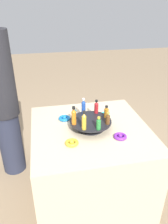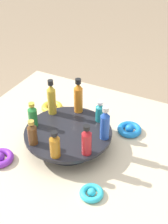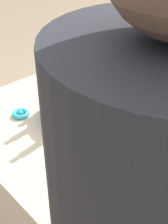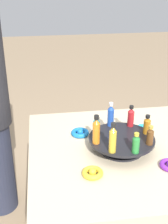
% 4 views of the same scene
% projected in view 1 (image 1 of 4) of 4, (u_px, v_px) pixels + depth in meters
% --- Properties ---
extents(ground_plane, '(12.00, 12.00, 0.00)m').
position_uv_depth(ground_plane, '(89.00, 193.00, 2.03)').
color(ground_plane, '#997F60').
extents(party_table, '(0.91, 0.91, 0.71)m').
position_uv_depth(party_table, '(90.00, 163.00, 1.87)').
color(party_table, beige).
rests_on(party_table, ground_plane).
extents(display_stand, '(0.32, 0.32, 0.07)m').
position_uv_depth(display_stand, '(90.00, 123.00, 1.68)').
color(display_stand, black).
rests_on(display_stand, party_table).
extents(bottle_blue, '(0.03, 0.03, 0.13)m').
position_uv_depth(bottle_blue, '(84.00, 106.00, 1.76)').
color(bottle_blue, '#234CAD').
rests_on(bottle_blue, display_stand).
extents(bottle_teal, '(0.03, 0.03, 0.09)m').
position_uv_depth(bottle_teal, '(74.00, 113.00, 1.70)').
color(bottle_teal, teal).
rests_on(bottle_teal, display_stand).
extents(bottle_orange, '(0.03, 0.03, 0.14)m').
position_uv_depth(bottle_orange, '(74.00, 116.00, 1.59)').
color(bottle_orange, orange).
rests_on(bottle_orange, display_stand).
extents(bottle_gold, '(0.03, 0.03, 0.15)m').
position_uv_depth(bottle_gold, '(84.00, 121.00, 1.53)').
color(bottle_gold, gold).
rests_on(bottle_gold, display_stand).
extents(bottle_green, '(0.03, 0.03, 0.10)m').
position_uv_depth(bottle_green, '(99.00, 124.00, 1.54)').
color(bottle_green, '#288438').
rests_on(bottle_green, display_stand).
extents(bottle_brown, '(0.03, 0.03, 0.10)m').
position_uv_depth(bottle_brown, '(108.00, 119.00, 1.61)').
color(bottle_brown, brown).
rests_on(bottle_brown, display_stand).
extents(bottle_amber, '(0.03, 0.03, 0.10)m').
position_uv_depth(bottle_amber, '(106.00, 112.00, 1.70)').
color(bottle_amber, '#AD6B19').
rests_on(bottle_amber, display_stand).
extents(bottle_red, '(0.03, 0.03, 0.11)m').
position_uv_depth(bottle_red, '(96.00, 107.00, 1.76)').
color(bottle_red, '#B21E23').
rests_on(bottle_red, display_stand).
extents(ribbon_bow_teal, '(0.08, 0.08, 0.03)m').
position_uv_depth(ribbon_bow_teal, '(105.00, 114.00, 1.89)').
color(ribbon_bow_teal, '#2DB7CC').
rests_on(ribbon_bow_teal, party_table).
extents(ribbon_bow_blue, '(0.10, 0.10, 0.03)m').
position_uv_depth(ribbon_bow_blue, '(64.00, 118.00, 1.82)').
color(ribbon_bow_blue, blue).
rests_on(ribbon_bow_blue, party_table).
extents(ribbon_bow_gold, '(0.09, 0.09, 0.03)m').
position_uv_depth(ribbon_bow_gold, '(72.00, 143.00, 1.51)').
color(ribbon_bow_gold, gold).
rests_on(ribbon_bow_gold, party_table).
extents(ribbon_bow_purple, '(0.10, 0.10, 0.03)m').
position_uv_depth(ribbon_bow_purple, '(120.00, 136.00, 1.58)').
color(ribbon_bow_purple, purple).
rests_on(ribbon_bow_purple, party_table).
extents(person_figure, '(0.26, 0.26, 1.55)m').
position_uv_depth(person_figure, '(3.00, 101.00, 1.97)').
color(person_figure, '#282D42').
rests_on(person_figure, ground_plane).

